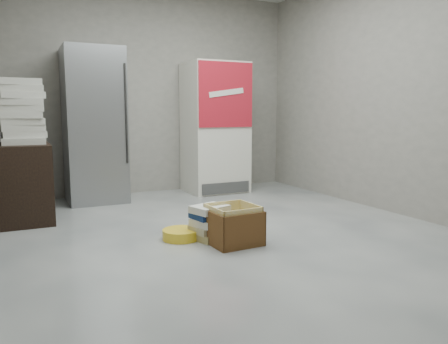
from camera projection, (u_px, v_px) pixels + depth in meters
The scene contains 10 objects.
ground at pixel (236, 234), 4.04m from camera, with size 5.00×5.00×0.00m, color beige.
room_shell at pixel (237, 34), 3.80m from camera, with size 4.04×5.04×2.82m.
steel_fridge at pixel (94, 126), 5.43m from camera, with size 0.70×0.72×1.90m.
coke_cooler at pixel (215, 128), 6.14m from camera, with size 0.80×0.73×1.80m.
wood_shelf at pixel (25, 183), 4.50m from camera, with size 0.50×0.80×0.80m, color black.
supply_box_stack at pixel (22, 112), 4.41m from camera, with size 0.44×0.45×0.65m.
phonebook_stack_main at pixel (210, 222), 3.87m from camera, with size 0.37×0.35×0.30m.
phonebook_stack_side at pixel (238, 225), 4.07m from camera, with size 0.40×0.34×0.16m.
cardboard_box at pixel (233, 228), 3.74m from camera, with size 0.44×0.44×0.33m.
bucket_lid at pixel (181, 234), 3.87m from camera, with size 0.33×0.33×0.09m, color yellow.
Camera 1 is at (-1.79, -3.49, 1.12)m, focal length 35.00 mm.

